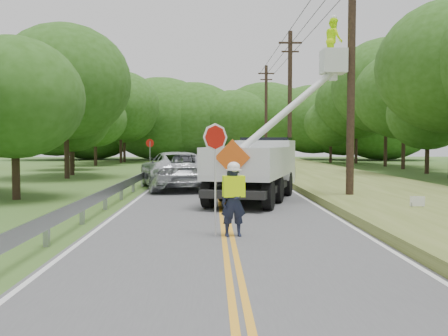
{
  "coord_description": "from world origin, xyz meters",
  "views": [
    {
      "loc": [
        -0.38,
        -9.93,
        2.34
      ],
      "look_at": [
        0.0,
        6.0,
        1.5
      ],
      "focal_mm": 39.2,
      "sensor_mm": 36.0,
      "label": 1
    }
  ],
  "objects": [
    {
      "name": "road",
      "position": [
        0.0,
        14.0,
        0.01
      ],
      "size": [
        7.2,
        96.0,
        0.03
      ],
      "color": "#4E4E51",
      "rests_on": "ground"
    },
    {
      "name": "guardrail",
      "position": [
        -4.02,
        14.91,
        0.55
      ],
      "size": [
        0.18,
        48.0,
        0.77
      ],
      "color": "gray",
      "rests_on": "ground"
    },
    {
      "name": "stop_sign_permanent",
      "position": [
        -4.43,
        21.84,
        1.71
      ],
      "size": [
        0.53,
        0.2,
        2.57
      ],
      "color": "gray",
      "rests_on": "ground"
    },
    {
      "name": "flagger",
      "position": [
        0.13,
        2.02,
        1.01
      ],
      "size": [
        1.09,
        0.49,
        2.78
      ],
      "color": "#191E33",
      "rests_on": "road"
    },
    {
      "name": "tall_grass_verge",
      "position": [
        7.1,
        14.0,
        0.15
      ],
      "size": [
        7.0,
        96.0,
        0.3
      ],
      "primitive_type": "cube",
      "color": "#546225",
      "rests_on": "ground"
    },
    {
      "name": "suv_darkgrey",
      "position": [
        -2.0,
        22.19,
        0.81
      ],
      "size": [
        3.08,
        5.76,
        1.59
      ],
      "primitive_type": "imported",
      "rotation": [
        0.0,
        0.0,
        3.31
      ],
      "color": "#36383E",
      "rests_on": "road"
    },
    {
      "name": "treeline_left",
      "position": [
        -10.65,
        30.0,
        5.48
      ],
      "size": [
        9.73,
        53.76,
        10.43
      ],
      "color": "#332319",
      "rests_on": "ground"
    },
    {
      "name": "treeline_horizon",
      "position": [
        0.28,
        56.3,
        5.5
      ],
      "size": [
        57.11,
        14.91,
        11.19
      ],
      "color": "#274F14",
      "rests_on": "ground"
    },
    {
      "name": "treeline_right",
      "position": [
        15.74,
        25.1,
        6.71
      ],
      "size": [
        11.75,
        51.86,
        12.37
      ],
      "color": "#332319",
      "rests_on": "ground"
    },
    {
      "name": "suv_silver",
      "position": [
        -2.23,
        14.67,
        0.95
      ],
      "size": [
        4.5,
        7.2,
        1.86
      ],
      "primitive_type": "imported",
      "rotation": [
        0.0,
        0.0,
        3.37
      ],
      "color": "silver",
      "rests_on": "road"
    },
    {
      "name": "bucket_truck",
      "position": [
        1.77,
        10.4,
        1.6
      ],
      "size": [
        5.65,
        7.68,
        7.09
      ],
      "color": "black",
      "rests_on": "road"
    },
    {
      "name": "ground",
      "position": [
        0.0,
        0.0,
        0.0
      ],
      "size": [
        140.0,
        140.0,
        0.0
      ],
      "primitive_type": "plane",
      "color": "#3C551A",
      "rests_on": "ground"
    },
    {
      "name": "utility_poles",
      "position": [
        5.0,
        17.02,
        5.27
      ],
      "size": [
        1.6,
        43.3,
        10.0
      ],
      "color": "black",
      "rests_on": "ground"
    },
    {
      "name": "yard_sign",
      "position": [
        6.06,
        5.17,
        0.46
      ],
      "size": [
        0.45,
        0.11,
        0.65
      ],
      "color": "white",
      "rests_on": "ground"
    }
  ]
}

